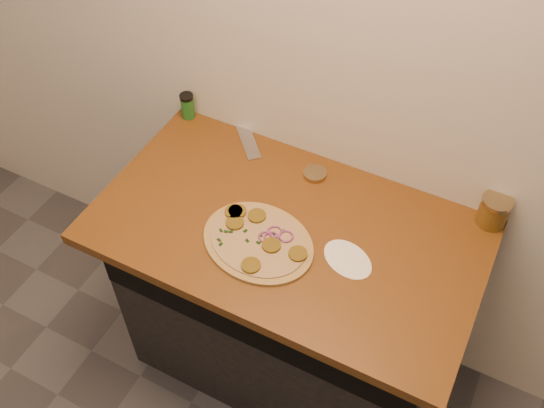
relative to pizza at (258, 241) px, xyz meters
The scene contains 8 objects.
cabinet 0.50m from the pizza, 68.62° to the left, with size 1.10×0.60×0.86m, color black.
countertop 0.12m from the pizza, 62.98° to the left, with size 1.20×0.70×0.04m, color brown.
pizza is the anchor object (origin of this frame).
chefs_knife 0.56m from the pizza, 124.73° to the left, with size 0.27×0.29×0.02m.
mason_jar_lid 0.34m from the pizza, 83.94° to the left, with size 0.08×0.08×0.02m, color #9D855B.
salsa_jar 0.72m from the pizza, 33.62° to the left, with size 0.09×0.09×0.10m.
spice_shaker 0.64m from the pizza, 141.35° to the left, with size 0.05×0.05×0.10m.
flour_spill 0.27m from the pizza, 13.65° to the left, with size 0.16×0.16×0.00m, color white.
Camera 1 is at (0.50, 0.34, 2.34)m, focal length 40.00 mm.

